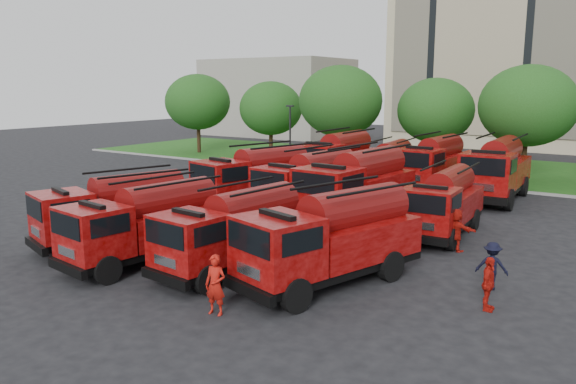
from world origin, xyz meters
name	(u,v)px	position (x,y,z in m)	size (l,w,h in m)	color
ground	(261,241)	(0.00, 0.00, 0.00)	(140.00, 140.00, 0.00)	black
lawn	(453,168)	(0.00, 26.00, 0.06)	(70.00, 16.00, 0.12)	#144A13
curb	(416,181)	(0.00, 17.90, 0.07)	(70.00, 0.30, 0.14)	gray
apartment_building	(544,29)	(2.00, 47.94, 12.50)	(30.00, 14.18, 25.00)	#C6BA93
side_building	(277,98)	(-30.00, 44.00, 5.00)	(18.00, 12.00, 10.00)	gray
tree_0	(198,102)	(-24.00, 22.00, 5.02)	(6.30, 6.30, 7.70)	#382314
tree_1	(271,108)	(-16.00, 23.00, 4.55)	(5.71, 5.71, 6.98)	#382314
tree_2	(340,101)	(-8.00, 21.50, 5.35)	(6.72, 6.72, 8.22)	#382314
tree_3	(435,110)	(-1.00, 24.00, 4.68)	(5.88, 5.88, 7.19)	#382314
tree_4	(528,106)	(6.00, 22.50, 5.22)	(6.55, 6.55, 8.01)	#382314
lamp_post_0	(290,134)	(-10.00, 17.20, 2.90)	(0.60, 0.25, 5.11)	black
fire_truck_0	(116,210)	(-4.58, -3.90, 1.49)	(3.97, 6.84, 2.95)	black
fire_truck_1	(147,224)	(-1.77, -4.76, 1.48)	(3.03, 6.70, 2.95)	black
fire_truck_2	(235,231)	(1.58, -3.66, 1.46)	(2.82, 6.54, 2.89)	black
fire_truck_3	(331,238)	(5.16, -2.97, 1.58)	(4.21, 7.30, 3.15)	black
fire_truck_4	(256,177)	(-4.28, 5.34, 1.65)	(4.01, 7.56, 3.28)	black
fire_truck_5	(311,183)	(-0.97, 5.66, 1.62)	(3.07, 7.24, 3.21)	black
fire_truck_6	(357,186)	(1.79, 5.50, 1.75)	(3.25, 7.82, 3.48)	black
fire_truck_7	(444,203)	(6.14, 5.36, 1.46)	(2.61, 6.47, 2.89)	black
fire_truck_8	(338,159)	(-3.88, 13.74, 1.78)	(3.01, 7.82, 3.53)	black
fire_truck_9	(389,165)	(-0.67, 14.72, 1.51)	(2.95, 6.79, 3.00)	black
fire_truck_10	(434,163)	(1.89, 15.96, 1.70)	(2.88, 7.47, 3.37)	black
fire_truck_11	(497,169)	(6.06, 14.83, 1.78)	(3.16, 7.90, 3.54)	black
firefighter_0	(216,314)	(3.66, -7.08, 0.00)	(0.65, 0.48, 1.79)	#B7160E
firefighter_1	(100,274)	(-2.08, -6.75, 0.00)	(0.86, 0.47, 1.76)	#B7160E
firefighter_2	(487,310)	(10.14, -2.36, 0.00)	(0.96, 0.55, 1.64)	#B7160E
firefighter_3	(490,289)	(9.76, -0.47, 0.00)	(1.03, 0.53, 1.59)	black
firefighter_4	(247,239)	(-0.61, -0.16, 0.00)	(0.74, 0.49, 1.52)	#B7160E
firefighter_5	(455,251)	(7.42, 3.18, 0.00)	(1.62, 0.70, 1.74)	#B7160E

